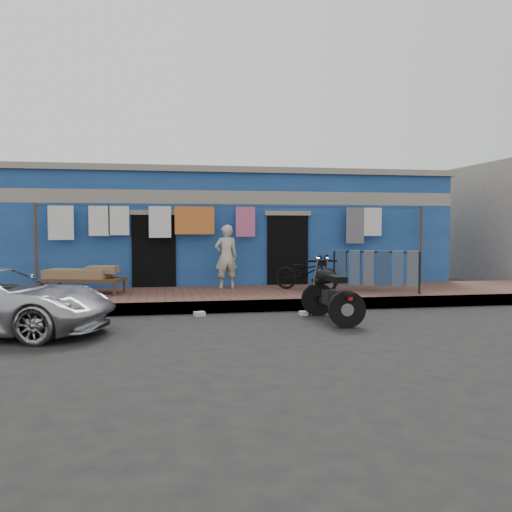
{
  "coord_description": "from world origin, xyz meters",
  "views": [
    {
      "loc": [
        -2.07,
        -9.54,
        1.76
      ],
      "look_at": [
        0.0,
        2.0,
        1.15
      ],
      "focal_mm": 38.0,
      "sensor_mm": 36.0,
      "label": 1
    }
  ],
  "objects_px": {
    "motorcycle": "(331,291)",
    "jeans_rack": "(376,270)",
    "charpoy": "(86,280)",
    "bicycle": "(306,268)",
    "seated_person": "(226,257)"
  },
  "relations": [
    {
      "from": "motorcycle",
      "to": "bicycle",
      "type": "bearing_deg",
      "value": 79.15
    },
    {
      "from": "charpoy",
      "to": "jeans_rack",
      "type": "height_order",
      "value": "jeans_rack"
    },
    {
      "from": "motorcycle",
      "to": "charpoy",
      "type": "xyz_separation_m",
      "value": [
        -4.85,
        3.16,
        -0.01
      ]
    },
    {
      "from": "seated_person",
      "to": "motorcycle",
      "type": "bearing_deg",
      "value": 105.29
    },
    {
      "from": "motorcycle",
      "to": "jeans_rack",
      "type": "height_order",
      "value": "jeans_rack"
    },
    {
      "from": "motorcycle",
      "to": "charpoy",
      "type": "height_order",
      "value": "motorcycle"
    },
    {
      "from": "bicycle",
      "to": "charpoy",
      "type": "height_order",
      "value": "bicycle"
    },
    {
      "from": "charpoy",
      "to": "jeans_rack",
      "type": "distance_m",
      "value": 6.78
    },
    {
      "from": "motorcycle",
      "to": "jeans_rack",
      "type": "bearing_deg",
      "value": 47.12
    },
    {
      "from": "seated_person",
      "to": "jeans_rack",
      "type": "height_order",
      "value": "seated_person"
    },
    {
      "from": "bicycle",
      "to": "jeans_rack",
      "type": "height_order",
      "value": "bicycle"
    },
    {
      "from": "seated_person",
      "to": "bicycle",
      "type": "relative_size",
      "value": 0.97
    },
    {
      "from": "bicycle",
      "to": "jeans_rack",
      "type": "xyz_separation_m",
      "value": [
        1.56,
        -0.54,
        -0.03
      ]
    },
    {
      "from": "motorcycle",
      "to": "jeans_rack",
      "type": "relative_size",
      "value": 0.87
    },
    {
      "from": "motorcycle",
      "to": "charpoy",
      "type": "relative_size",
      "value": 0.91
    }
  ]
}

